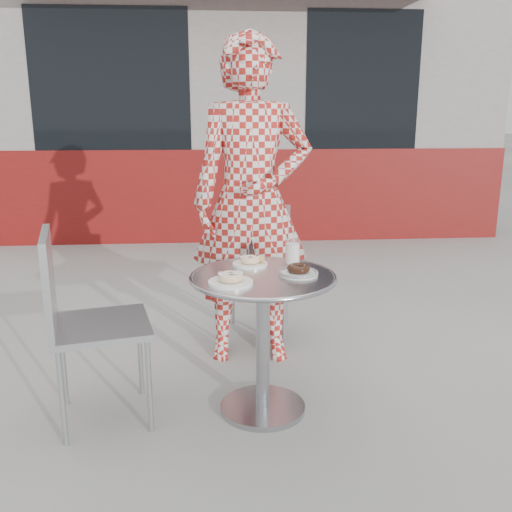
{
  "coord_description": "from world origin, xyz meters",
  "views": [
    {
      "loc": [
        -0.2,
        -2.51,
        1.42
      ],
      "look_at": [
        0.0,
        0.06,
        0.75
      ],
      "focal_mm": 40.0,
      "sensor_mm": 36.0,
      "label": 1
    }
  ],
  "objects": [
    {
      "name": "plate_checker",
      "position": [
        0.19,
        -0.03,
        0.7
      ],
      "size": [
        0.18,
        0.18,
        0.05
      ],
      "rotation": [
        0.0,
        0.0,
        -0.16
      ],
      "color": "white",
      "rests_on": "bistro_table"
    },
    {
      "name": "chair_far",
      "position": [
        0.07,
        0.92,
        0.27
      ],
      "size": [
        0.49,
        0.49,
        0.88
      ],
      "rotation": [
        0.0,
        0.0,
        2.97
      ],
      "color": "#A6A9AE",
      "rests_on": "ground"
    },
    {
      "name": "chair_left",
      "position": [
        -0.73,
        -0.03,
        0.28
      ],
      "size": [
        0.52,
        0.52,
        0.91
      ],
      "rotation": [
        0.0,
        0.0,
        1.8
      ],
      "color": "#A6A9AE",
      "rests_on": "ground"
    },
    {
      "name": "storefront",
      "position": [
        -0.0,
        5.56,
        1.49
      ],
      "size": [
        6.02,
        4.55,
        3.0
      ],
      "color": "gray",
      "rests_on": "ground"
    },
    {
      "name": "plate_far",
      "position": [
        -0.02,
        0.15,
        0.7
      ],
      "size": [
        0.17,
        0.17,
        0.05
      ],
      "rotation": [
        0.0,
        0.0,
        -0.4
      ],
      "color": "white",
      "rests_on": "bistro_table"
    },
    {
      "name": "milk_cup",
      "position": [
        0.19,
        0.18,
        0.74
      ],
      "size": [
        0.07,
        0.07,
        0.12
      ],
      "rotation": [
        0.0,
        0.0,
        0.25
      ],
      "color": "white",
      "rests_on": "bistro_table"
    },
    {
      "name": "ground",
      "position": [
        0.0,
        0.0,
        0.0
      ],
      "size": [
        60.0,
        60.0,
        0.0
      ],
      "primitive_type": "plane",
      "color": "#A3A19B",
      "rests_on": "ground"
    },
    {
      "name": "seated_person",
      "position": [
        0.02,
        0.64,
        0.91
      ],
      "size": [
        0.67,
        0.45,
        1.82
      ],
      "primitive_type": "imported",
      "rotation": [
        0.0,
        0.0,
        -0.02
      ],
      "color": "#A31F19",
      "rests_on": "ground"
    },
    {
      "name": "bistro_table",
      "position": [
        0.03,
        -0.02,
        0.52
      ],
      "size": [
        0.68,
        0.68,
        0.69
      ],
      "rotation": [
        0.0,
        0.0,
        0.13
      ],
      "color": "#B1B1B6",
      "rests_on": "ground"
    },
    {
      "name": "plate_near",
      "position": [
        -0.13,
        -0.14,
        0.7
      ],
      "size": [
        0.2,
        0.2,
        0.05
      ],
      "rotation": [
        0.0,
        0.0,
        0.2
      ],
      "color": "white",
      "rests_on": "bistro_table"
    }
  ]
}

